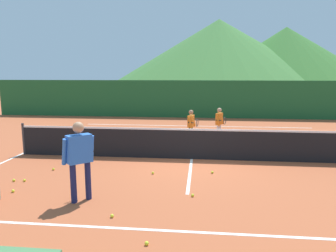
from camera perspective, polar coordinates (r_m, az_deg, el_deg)
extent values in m
plane|color=#B25633|center=(10.10, 4.27, -5.93)|extent=(120.00, 120.00, 0.00)
cube|color=white|center=(5.75, 2.68, -18.36)|extent=(11.37, 0.08, 0.01)
cube|color=white|center=(16.24, 4.99, 0.00)|extent=(11.37, 0.08, 0.01)
cube|color=white|center=(11.72, -24.82, -4.60)|extent=(0.08, 10.95, 0.01)
cube|color=white|center=(10.10, 4.27, -5.91)|extent=(0.08, 5.94, 0.01)
cylinder|color=#333338|center=(11.55, -24.46, -2.12)|extent=(0.08, 0.08, 1.05)
cube|color=black|center=(9.98, 4.30, -3.38)|extent=(11.03, 0.02, 0.92)
cube|color=white|center=(9.89, 4.33, -0.64)|extent=(11.03, 0.03, 0.06)
cylinder|color=#191E4C|center=(6.99, -16.60, -9.82)|extent=(0.13, 0.13, 0.84)
cylinder|color=#191E4C|center=(7.10, -14.14, -9.40)|extent=(0.13, 0.13, 0.84)
cube|color=blue|center=(6.85, -15.62, -3.95)|extent=(0.52, 0.51, 0.59)
sphere|color=tan|center=(6.76, -15.79, -0.26)|extent=(0.23, 0.23, 0.23)
cylinder|color=blue|center=(6.82, -18.08, -4.42)|extent=(0.22, 0.23, 0.58)
cylinder|color=blue|center=(7.00, -13.54, -3.91)|extent=(0.18, 0.19, 0.58)
torus|color=#262628|center=(7.24, -14.35, -3.92)|extent=(0.23, 0.22, 0.29)
cylinder|color=black|center=(7.02, -13.57, -4.31)|extent=(0.17, 0.18, 0.03)
cylinder|color=black|center=(12.36, 4.25, -1.53)|extent=(0.10, 0.10, 0.64)
cylinder|color=black|center=(12.12, 3.95, -1.74)|extent=(0.10, 0.10, 0.64)
cube|color=orange|center=(12.15, 4.13, 0.88)|extent=(0.26, 0.41, 0.45)
sphere|color=#996B4C|center=(12.10, 4.15, 2.48)|extent=(0.18, 0.18, 0.18)
cylinder|color=orange|center=(12.35, 4.64, 0.89)|extent=(0.18, 0.11, 0.44)
cylinder|color=orange|center=(11.93, 4.01, 0.58)|extent=(0.14, 0.10, 0.44)
torus|color=#262628|center=(11.87, 5.26, 0.53)|extent=(0.09, 0.29, 0.29)
cylinder|color=black|center=(11.93, 4.11, 0.59)|extent=(0.22, 0.08, 0.03)
cylinder|color=silver|center=(13.02, 9.27, -1.04)|extent=(0.10, 0.10, 0.65)
cylinder|color=silver|center=(12.78, 8.92, -1.22)|extent=(0.10, 0.10, 0.65)
cube|color=orange|center=(12.81, 9.16, 1.30)|extent=(0.31, 0.43, 0.46)
sphere|color=tan|center=(12.76, 9.20, 2.84)|extent=(0.18, 0.18, 0.18)
cylinder|color=orange|center=(13.01, 9.70, 1.29)|extent=(0.19, 0.13, 0.45)
cylinder|color=orange|center=(12.59, 8.98, 1.02)|extent=(0.15, 0.11, 0.45)
torus|color=#262628|center=(12.51, 10.13, 0.93)|extent=(0.13, 0.28, 0.29)
cylinder|color=black|center=(12.59, 9.07, 1.02)|extent=(0.21, 0.11, 0.03)
sphere|color=yellow|center=(8.18, -26.03, -10.42)|extent=(0.07, 0.07, 0.07)
sphere|color=yellow|center=(8.93, -25.90, -8.74)|extent=(0.07, 0.07, 0.07)
sphere|color=yellow|center=(8.63, -2.73, -8.39)|extent=(0.07, 0.07, 0.07)
sphere|color=yellow|center=(5.35, -3.84, -20.25)|extent=(0.07, 0.07, 0.07)
sphere|color=yellow|center=(8.82, -24.33, -8.85)|extent=(0.07, 0.07, 0.07)
sphere|color=yellow|center=(9.50, -19.85, -7.27)|extent=(0.07, 0.07, 0.07)
sphere|color=yellow|center=(7.16, 4.43, -12.27)|extent=(0.07, 0.07, 0.07)
sphere|color=yellow|center=(6.30, -9.99, -15.57)|extent=(0.07, 0.07, 0.07)
sphere|color=yellow|center=(8.76, 7.95, -8.21)|extent=(0.07, 0.07, 0.07)
cube|color=#1E5B2D|center=(19.13, 5.22, 4.81)|extent=(25.01, 0.08, 2.23)
cone|color=#38702D|center=(93.94, 20.25, 11.86)|extent=(46.49, 46.49, 14.75)
cone|color=#427A38|center=(90.55, 9.04, 13.12)|extent=(57.28, 57.28, 16.94)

